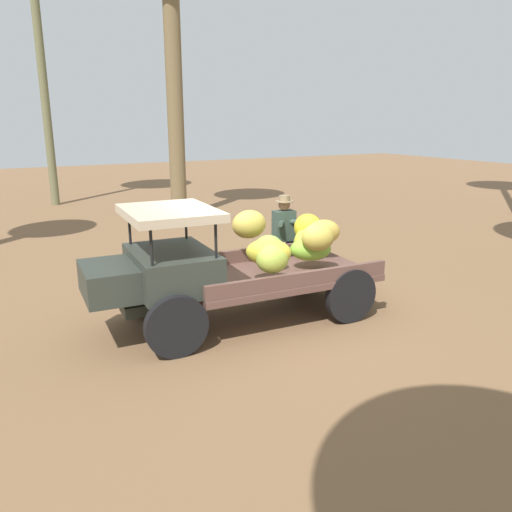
% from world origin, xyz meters
% --- Properties ---
extents(ground_plane, '(60.00, 60.00, 0.00)m').
position_xyz_m(ground_plane, '(0.00, 0.00, 0.00)').
color(ground_plane, brown).
extents(truck, '(4.53, 1.93, 1.87)m').
position_xyz_m(truck, '(0.43, -0.10, 0.93)').
color(truck, '#30362F').
rests_on(truck, ground).
extents(farmer, '(0.53, 0.47, 1.72)m').
position_xyz_m(farmer, '(-1.23, -1.27, 0.98)').
color(farmer, '#485A6F').
rests_on(farmer, ground).
extents(wooden_crate, '(0.70, 0.74, 0.50)m').
position_xyz_m(wooden_crate, '(-2.09, -0.21, 0.25)').
color(wooden_crate, brown).
rests_on(wooden_crate, ground).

